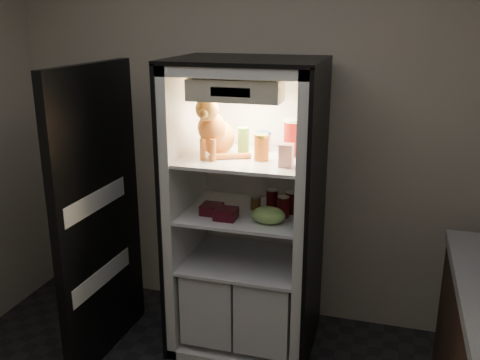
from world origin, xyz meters
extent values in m
plane|color=#C0B6A0|center=(0.00, 1.80, 1.35)|extent=(3.60, 0.00, 3.60)
cube|color=white|center=(0.00, 1.67, 0.93)|extent=(0.85, 0.06, 1.85)
cube|color=white|center=(-0.40, 1.35, 0.93)|extent=(0.06, 0.70, 1.85)
cube|color=white|center=(0.40, 1.35, 0.93)|extent=(0.06, 0.70, 1.85)
cube|color=white|center=(0.00, 1.35, 1.82)|extent=(0.85, 0.70, 0.06)
cube|color=white|center=(0.00, 1.35, 0.03)|extent=(0.85, 0.70, 0.06)
cube|color=black|center=(-0.44, 1.35, 0.93)|extent=(0.02, 0.72, 1.87)
cube|color=black|center=(0.44, 1.35, 0.93)|extent=(0.02, 0.72, 1.87)
cube|color=black|center=(0.00, 1.35, 1.86)|extent=(0.90, 0.72, 0.02)
cube|color=white|center=(0.00, 1.32, 1.28)|extent=(0.73, 0.62, 0.02)
cube|color=white|center=(0.00, 1.32, 0.93)|extent=(0.73, 0.62, 0.02)
cube|color=white|center=(-0.18, 1.32, 0.35)|extent=(0.34, 0.58, 0.48)
cube|color=white|center=(0.18, 1.32, 0.35)|extent=(0.34, 0.58, 0.48)
cube|color=white|center=(0.00, 1.32, 0.60)|extent=(0.73, 0.62, 0.02)
cube|color=beige|center=(0.00, 1.11, 1.72)|extent=(0.52, 0.18, 0.12)
cube|color=black|center=(0.00, 1.02, 1.72)|extent=(0.22, 0.01, 0.05)
cube|color=black|center=(-0.85, 1.02, 0.93)|extent=(0.09, 0.87, 1.85)
cube|color=white|center=(-0.85, 0.96, 0.55)|extent=(0.08, 0.64, 0.12)
cube|color=white|center=(-0.85, 0.96, 1.05)|extent=(0.08, 0.64, 0.12)
ellipsoid|color=orange|center=(-0.18, 1.34, 1.39)|extent=(0.21, 0.26, 0.21)
ellipsoid|color=orange|center=(-0.18, 1.24, 1.47)|extent=(0.17, 0.16, 0.18)
sphere|color=#C37026|center=(-0.19, 1.17, 1.60)|extent=(0.14, 0.14, 0.13)
sphere|color=#C37026|center=(-0.19, 1.12, 1.58)|extent=(0.06, 0.06, 0.06)
cone|color=#C37026|center=(-0.23, 1.19, 1.66)|extent=(0.05, 0.05, 0.06)
cone|color=#C37026|center=(-0.15, 1.18, 1.66)|extent=(0.05, 0.05, 0.06)
cylinder|color=orange|center=(-0.22, 1.18, 1.36)|extent=(0.03, 0.03, 0.13)
cylinder|color=orange|center=(-0.15, 1.17, 1.36)|extent=(0.03, 0.03, 0.13)
cylinder|color=orange|center=(-0.07, 1.25, 1.31)|extent=(0.24, 0.13, 0.03)
cylinder|color=#24852B|center=(-0.01, 1.33, 1.37)|extent=(0.07, 0.07, 0.16)
cylinder|color=#24852B|center=(-0.01, 1.33, 1.46)|extent=(0.07, 0.07, 0.01)
cylinder|color=white|center=(0.07, 1.50, 1.34)|extent=(0.09, 0.09, 0.11)
cylinder|color=#1953B2|center=(0.07, 1.50, 1.40)|extent=(0.09, 0.09, 0.02)
cylinder|color=maroon|center=(0.11, 1.27, 1.36)|extent=(0.09, 0.09, 0.14)
cylinder|color=gold|center=(0.11, 1.27, 1.44)|extent=(0.09, 0.09, 0.02)
cylinder|color=maroon|center=(0.27, 1.44, 1.39)|extent=(0.13, 0.13, 0.21)
cylinder|color=white|center=(0.27, 1.44, 1.51)|extent=(0.13, 0.13, 0.02)
cube|color=silver|center=(0.28, 1.18, 1.36)|extent=(0.08, 0.08, 0.13)
cylinder|color=black|center=(0.15, 1.39, 1.00)|extent=(0.07, 0.07, 0.13)
cylinder|color=#B2B2B2|center=(0.15, 1.39, 1.07)|extent=(0.07, 0.07, 0.00)
cylinder|color=black|center=(0.28, 1.37, 1.01)|extent=(0.07, 0.07, 0.13)
cylinder|color=#B2B2B2|center=(0.28, 1.37, 1.07)|extent=(0.07, 0.07, 0.00)
cylinder|color=black|center=(0.25, 1.29, 1.00)|extent=(0.07, 0.07, 0.13)
cylinder|color=#B2B2B2|center=(0.25, 1.29, 1.07)|extent=(0.07, 0.07, 0.00)
cylinder|color=brown|center=(0.05, 1.37, 0.98)|extent=(0.06, 0.06, 0.08)
cylinder|color=#B2B2B2|center=(0.05, 1.37, 1.02)|extent=(0.06, 0.06, 0.01)
ellipsoid|color=#7BB353|center=(0.19, 1.17, 0.99)|extent=(0.20, 0.15, 0.10)
cube|color=#470B17|center=(-0.18, 1.22, 0.97)|extent=(0.12, 0.12, 0.06)
cube|color=#470B17|center=(-0.08, 1.16, 0.97)|extent=(0.13, 0.13, 0.06)
camera|label=1|loc=(0.85, -1.69, 2.11)|focal=40.00mm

